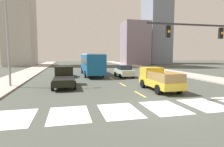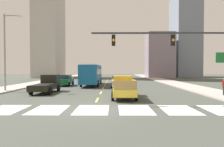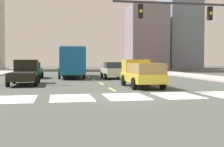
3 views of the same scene
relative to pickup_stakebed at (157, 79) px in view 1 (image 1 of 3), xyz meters
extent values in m
plane|color=#41463F|center=(-2.32, -5.52, -0.94)|extent=(160.00, 160.00, 0.00)
cube|color=#A79B95|center=(10.07, 12.48, -0.86)|extent=(3.97, 110.00, 0.15)
cube|color=#A79B95|center=(-14.71, 12.48, -0.86)|extent=(3.97, 110.00, 0.15)
cube|color=silver|center=(-10.82, -5.52, -0.93)|extent=(2.15, 3.09, 0.01)
cube|color=silver|center=(-7.98, -5.52, -0.93)|extent=(2.15, 3.09, 0.01)
cube|color=silver|center=(-5.15, -5.52, -0.93)|extent=(2.15, 3.09, 0.01)
cube|color=silver|center=(-2.32, -5.52, -0.93)|extent=(2.15, 3.09, 0.01)
cube|color=silver|center=(0.51, -5.52, -0.93)|extent=(2.15, 3.09, 0.01)
cube|color=#DFCD51|center=(-2.32, -1.52, -0.93)|extent=(0.16, 2.40, 0.01)
cube|color=#DFCD51|center=(-2.32, 3.48, -0.93)|extent=(0.16, 2.40, 0.01)
cube|color=#DFCD51|center=(-2.32, 8.48, -0.93)|extent=(0.16, 2.40, 0.01)
cube|color=#DFCD51|center=(-2.32, 13.48, -0.93)|extent=(0.16, 2.40, 0.01)
cube|color=#DFCD51|center=(-2.32, 18.48, -0.93)|extent=(0.16, 2.40, 0.01)
cube|color=#DFCD51|center=(-2.32, 23.48, -0.93)|extent=(0.16, 2.40, 0.01)
cube|color=#DFCD51|center=(-2.32, 28.48, -0.93)|extent=(0.16, 2.40, 0.01)
cube|color=#DFCD51|center=(-2.32, 33.48, -0.93)|extent=(0.16, 2.40, 0.01)
cube|color=gold|center=(0.00, -0.44, -0.26)|extent=(1.96, 5.20, 0.56)
cube|color=gold|center=(0.00, 1.26, 0.52)|extent=(1.84, 1.60, 1.00)
cube|color=#19232D|center=(0.00, 1.70, 0.70)|extent=(1.72, 0.08, 0.56)
cube|color=gold|center=(0.00, -1.39, 0.05)|extent=(1.84, 3.30, 0.06)
cylinder|color=black|center=(-0.98, 1.12, -0.54)|extent=(0.22, 0.80, 0.80)
cylinder|color=black|center=(0.98, 1.12, -0.54)|extent=(0.22, 0.80, 0.80)
cylinder|color=black|center=(-0.98, -2.00, -0.54)|extent=(0.22, 0.80, 0.80)
cylinder|color=black|center=(0.98, -2.00, -0.54)|extent=(0.22, 0.80, 0.80)
cube|color=olive|center=(-0.90, -1.39, 0.43)|extent=(0.06, 3.17, 0.70)
cube|color=olive|center=(0.90, -1.39, 0.43)|extent=(0.06, 3.17, 0.70)
cube|color=olive|center=(0.00, -2.97, 0.43)|extent=(1.80, 0.06, 0.70)
cube|color=black|center=(-8.38, 3.18, -0.26)|extent=(1.96, 5.20, 0.56)
cube|color=black|center=(-8.38, 4.88, 0.52)|extent=(1.84, 1.60, 1.00)
cube|color=#19232D|center=(-8.38, 5.32, 0.70)|extent=(1.72, 0.08, 0.56)
cube|color=black|center=(-8.38, 2.23, 0.05)|extent=(1.84, 3.30, 0.06)
cylinder|color=black|center=(-9.36, 4.74, -0.54)|extent=(0.22, 0.80, 0.80)
cylinder|color=black|center=(-7.40, 4.74, -0.54)|extent=(0.22, 0.80, 0.80)
cylinder|color=black|center=(-9.36, 1.62, -0.54)|extent=(0.22, 0.80, 0.80)
cylinder|color=black|center=(-7.40, 1.62, -0.54)|extent=(0.22, 0.80, 0.80)
cube|color=#145B95|center=(-4.42, 13.12, 0.91)|extent=(2.50, 10.80, 2.70)
cube|color=#19232D|center=(-4.42, 13.12, 1.26)|extent=(2.52, 9.94, 0.80)
cube|color=silver|center=(-4.42, 13.12, 2.32)|extent=(2.40, 10.37, 0.12)
cylinder|color=black|center=(-5.67, 16.47, -0.44)|extent=(0.22, 1.00, 1.00)
cylinder|color=black|center=(-3.17, 16.47, -0.44)|extent=(0.22, 1.00, 1.00)
cylinder|color=black|center=(-5.67, 10.15, -0.44)|extent=(0.22, 1.00, 1.00)
cylinder|color=black|center=(-3.17, 10.15, -0.44)|extent=(0.22, 1.00, 1.00)
cube|color=beige|center=(-0.24, 9.75, -0.24)|extent=(1.80, 4.40, 0.76)
cube|color=#1E2833|center=(-0.24, 9.60, 0.46)|extent=(1.58, 2.11, 0.64)
cylinder|color=black|center=(-1.14, 11.11, -0.62)|extent=(0.22, 0.64, 0.64)
cylinder|color=black|center=(0.66, 11.11, -0.62)|extent=(0.22, 0.64, 0.64)
cylinder|color=black|center=(-1.14, 8.38, -0.62)|extent=(0.22, 0.64, 0.64)
cylinder|color=black|center=(0.66, 8.38, -0.62)|extent=(0.22, 0.64, 0.64)
cube|color=#115226|center=(-8.43, 12.11, -0.24)|extent=(1.80, 4.40, 0.76)
cube|color=#1E2833|center=(-8.43, 11.96, 0.46)|extent=(1.58, 2.11, 0.64)
cylinder|color=black|center=(-9.33, 13.48, -0.62)|extent=(0.22, 0.64, 0.64)
cylinder|color=black|center=(-7.53, 13.48, -0.62)|extent=(0.22, 0.64, 0.64)
cylinder|color=black|center=(-9.33, 10.75, -0.62)|extent=(0.22, 0.64, 0.64)
cylinder|color=black|center=(-7.53, 10.75, -0.62)|extent=(0.22, 0.64, 0.64)
cube|color=#2D2D33|center=(3.04, -3.22, 4.46)|extent=(11.29, 0.12, 0.12)
cube|color=black|center=(3.60, -3.22, 3.91)|extent=(0.28, 0.24, 0.84)
cylinder|color=black|center=(3.60, -3.35, 4.17)|extent=(0.20, 0.04, 0.20)
cylinder|color=orange|center=(3.60, -3.35, 3.91)|extent=(0.20, 0.04, 0.20)
cylinder|color=black|center=(3.60, -3.35, 3.65)|extent=(0.20, 0.04, 0.20)
cube|color=black|center=(-0.91, -3.22, 3.91)|extent=(0.28, 0.24, 0.84)
cylinder|color=black|center=(-0.91, -3.35, 4.17)|extent=(0.20, 0.04, 0.20)
cylinder|color=orange|center=(-0.91, -3.35, 3.91)|extent=(0.20, 0.04, 0.20)
cylinder|color=black|center=(-0.91, -3.35, 3.65)|extent=(0.20, 0.04, 0.20)
cylinder|color=gray|center=(-13.51, 4.33, 3.56)|extent=(0.20, 0.20, 9.00)
cube|color=gray|center=(13.23, 41.78, 5.79)|extent=(7.87, 7.74, 13.45)
cube|color=slate|center=(22.52, 46.02, 12.16)|extent=(7.57, 10.37, 26.20)
camera|label=1|loc=(-7.97, -15.59, 2.29)|focal=30.01mm
camera|label=2|loc=(-0.93, -18.16, 1.75)|focal=31.23mm
camera|label=3|loc=(-5.83, -20.60, 0.96)|focal=47.65mm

